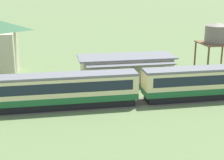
% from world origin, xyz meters
% --- Properties ---
extents(passenger_train, '(98.17, 3.01, 4.21)m').
position_xyz_m(passenger_train, '(-28.94, 1.38, 2.33)').
color(passenger_train, '#1E6033').
rests_on(passenger_train, ground_plane).
extents(station_building, '(14.85, 7.00, 3.85)m').
position_xyz_m(station_building, '(-18.75, 11.70, 1.96)').
color(station_building, beige).
rests_on(station_building, ground_plane).
extents(water_tower, '(5.26, 5.26, 8.83)m').
position_xyz_m(water_tower, '(-4.49, 10.65, 6.98)').
color(water_tower, brown).
rests_on(water_tower, ground_plane).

